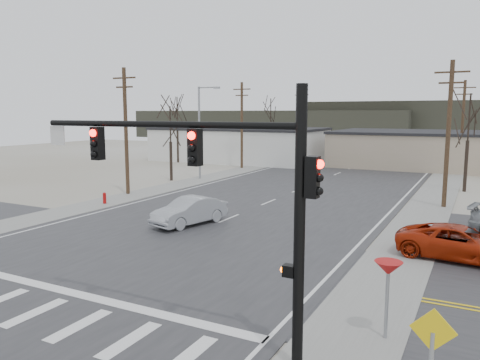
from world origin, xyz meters
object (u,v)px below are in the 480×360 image
object	(u,v)px
traffic_signal_mast	(231,184)
fire_hydrant	(105,198)
car_far_a	(426,155)
car_parked_red	(460,243)
sedan_crossing	(190,211)
car_far_b	(325,151)

from	to	relation	value
traffic_signal_mast	fire_hydrant	distance (m)	23.39
car_far_a	car_parked_red	size ratio (longest dim) A/B	1.09
traffic_signal_mast	car_far_a	xyz separation A→B (m)	(-0.95, 56.63, -3.78)
traffic_signal_mast	fire_hydrant	xyz separation A→B (m)	(-18.09, 14.20, -4.22)
fire_hydrant	sedan_crossing	world-z (taller)	sedan_crossing
car_parked_red	sedan_crossing	bearing A→B (deg)	96.22
traffic_signal_mast	car_parked_red	size ratio (longest dim) A/B	1.66
fire_hydrant	sedan_crossing	size ratio (longest dim) A/B	0.18
traffic_signal_mast	car_parked_red	xyz separation A→B (m)	(5.15, 11.84, -3.89)
car_far_a	sedan_crossing	bearing A→B (deg)	79.50
sedan_crossing	car_parked_red	xyz separation A→B (m)	(14.35, 0.04, -0.05)
traffic_signal_mast	sedan_crossing	xyz separation A→B (m)	(-9.20, 11.80, -3.84)
car_far_b	car_parked_red	bearing A→B (deg)	-81.63
traffic_signal_mast	car_far_b	bearing A→B (deg)	104.92
car_far_b	car_parked_red	size ratio (longest dim) A/B	0.82
car_far_b	fire_hydrant	bearing A→B (deg)	-109.27
sedan_crossing	car_far_b	world-z (taller)	sedan_crossing
sedan_crossing	car_far_a	world-z (taller)	car_far_a
traffic_signal_mast	car_far_a	world-z (taller)	traffic_signal_mast
fire_hydrant	sedan_crossing	distance (m)	9.22
car_far_b	sedan_crossing	bearing A→B (deg)	-98.05
sedan_crossing	traffic_signal_mast	bearing A→B (deg)	-37.36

